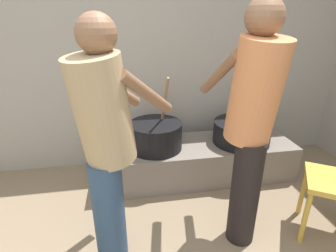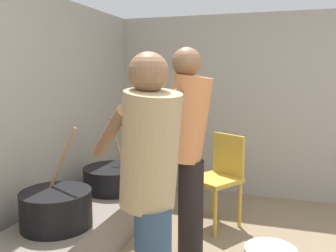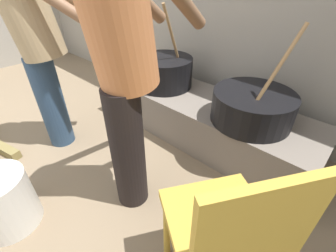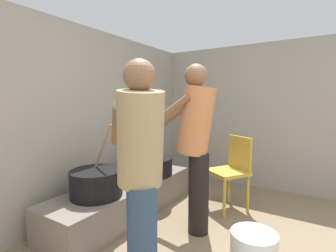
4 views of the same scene
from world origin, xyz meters
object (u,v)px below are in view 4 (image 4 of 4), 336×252
at_px(cooking_pot_secondary, 96,183).
at_px(cook_in_orange_shirt, 196,138).
at_px(cooking_pot_main, 150,166).
at_px(chair_yellow, 232,169).
at_px(cook_in_tan_shirt, 141,164).

xyz_separation_m(cooking_pot_secondary, cook_in_orange_shirt, (0.52, -0.83, 0.45)).
height_order(cooking_pot_main, chair_yellow, cooking_pot_main).
relative_size(cooking_pot_secondary, chair_yellow, 0.81).
height_order(cooking_pot_secondary, cook_in_tan_shirt, cook_in_tan_shirt).
bearing_deg(cook_in_orange_shirt, cooking_pot_main, 66.28).
distance_m(cook_in_orange_shirt, chair_yellow, 0.86).
relative_size(cooking_pot_main, cook_in_orange_shirt, 0.41).
distance_m(cooking_pot_secondary, cook_in_tan_shirt, 1.03).
bearing_deg(cooking_pot_secondary, chair_yellow, -38.26).
relative_size(cook_in_tan_shirt, chair_yellow, 1.79).
xyz_separation_m(cooking_pot_secondary, cook_in_tan_shirt, (-0.39, -0.87, 0.40)).
xyz_separation_m(cooking_pot_secondary, chair_yellow, (1.23, -0.97, -0.01)).
bearing_deg(cooking_pot_main, cook_in_tan_shirt, -146.22).
relative_size(cooking_pot_main, cook_in_tan_shirt, 0.43).
bearing_deg(cooking_pot_secondary, cook_in_tan_shirt, -114.34).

